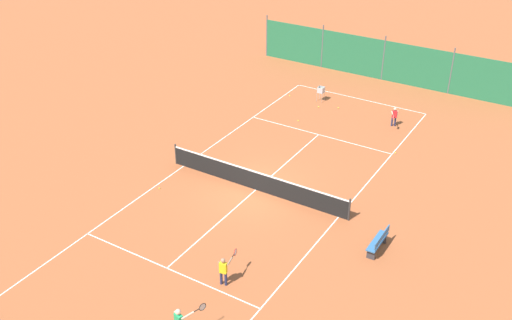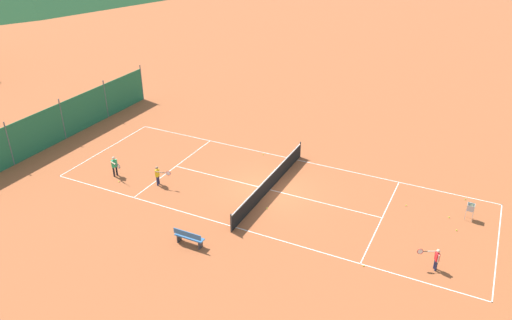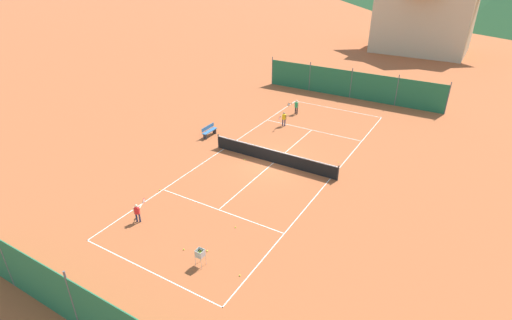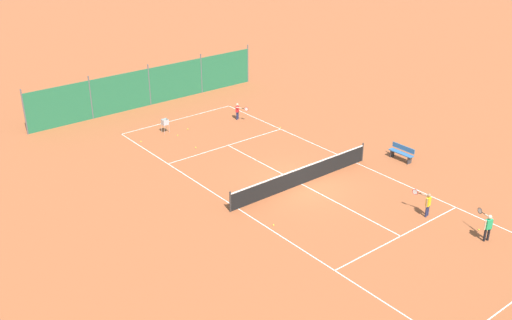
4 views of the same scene
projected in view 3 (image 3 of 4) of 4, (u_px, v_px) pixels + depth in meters
name	position (u px, v px, depth m)	size (l,w,h in m)	color
ground_plane	(274.00, 163.00, 27.05)	(600.00, 600.00, 0.00)	#A8542D
court_line_markings	(274.00, 163.00, 27.04)	(8.25, 23.85, 0.01)	white
tennis_net	(274.00, 156.00, 26.81)	(9.18, 0.08, 1.06)	#2D2D2D
windscreen_fence_far	(351.00, 84.00, 38.19)	(17.28, 0.08, 2.90)	#236B42
windscreen_fence_near	(73.00, 304.00, 14.67)	(17.28, 0.08, 2.90)	#236B42
player_near_service	(138.00, 211.00, 20.97)	(0.42, 0.97, 1.10)	#23284C
player_near_baseline	(296.00, 106.00, 34.61)	(0.68, 0.98, 1.27)	black
player_far_service	(284.00, 118.00, 32.30)	(0.40, 1.03, 1.18)	#23284C
tennis_ball_alley_left	(160.00, 190.00, 23.95)	(0.07, 0.07, 0.07)	#CCE033
tennis_ball_service_box	(338.00, 162.00, 27.02)	(0.07, 0.07, 0.07)	#CCE033
tennis_ball_mid_court	(287.00, 115.00, 34.70)	(0.07, 0.07, 0.07)	#CCE033
tennis_ball_near_corner	(240.00, 275.00, 17.70)	(0.07, 0.07, 0.07)	#CCE033
tennis_ball_alley_right	(207.00, 251.00, 19.13)	(0.07, 0.07, 0.07)	#CCE033
tennis_ball_by_net_right	(235.00, 227.00, 20.75)	(0.07, 0.07, 0.07)	#CCE033
tennis_ball_by_net_left	(245.00, 160.00, 27.34)	(0.07, 0.07, 0.07)	#CCE033
tennis_ball_far_corner	(184.00, 249.00, 19.23)	(0.07, 0.07, 0.07)	#CCE033
ball_hopper	(200.00, 254.00, 18.01)	(0.36, 0.36, 0.89)	#B7B7BC
courtside_bench	(209.00, 131.00, 30.67)	(0.36, 1.50, 0.84)	#336699
alpine_chalet	(427.00, 7.00, 53.55)	(13.00, 10.00, 11.20)	#C6B28E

